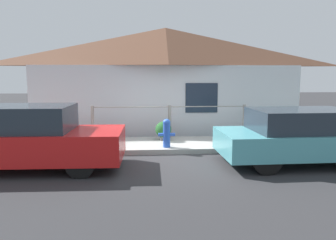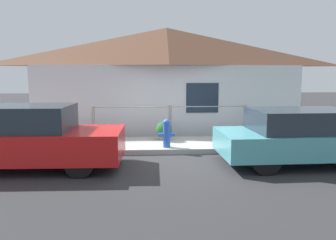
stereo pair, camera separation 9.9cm
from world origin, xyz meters
TOP-DOWN VIEW (x-y plane):
  - ground_plane at (0.00, 0.00)m, footprint 60.00×60.00m
  - sidewalk at (0.00, 0.92)m, footprint 24.00×1.85m
  - house at (0.00, 3.50)m, footprint 9.58×2.23m
  - fence at (0.00, 1.70)m, footprint 4.90×0.10m
  - car_left at (-3.49, -1.08)m, footprint 4.32×1.75m
  - car_right at (3.04, -1.08)m, footprint 4.24×1.85m
  - fire_hydrant at (-0.19, 0.30)m, footprint 0.46×0.21m
  - potted_plant_near_hydrant at (-0.22, 1.26)m, footprint 0.49×0.49m

SIDE VIEW (x-z plane):
  - ground_plane at x=0.00m, z-range 0.00..0.00m
  - sidewalk at x=0.00m, z-range 0.00..0.14m
  - potted_plant_near_hydrant at x=-0.22m, z-range 0.18..0.75m
  - fire_hydrant at x=-0.19m, z-range 0.16..0.95m
  - car_right at x=3.04m, z-range 0.01..1.33m
  - fence at x=0.00m, z-range 0.20..1.23m
  - car_left at x=-3.49m, z-range -0.01..1.44m
  - house at x=0.00m, z-range 1.06..4.85m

